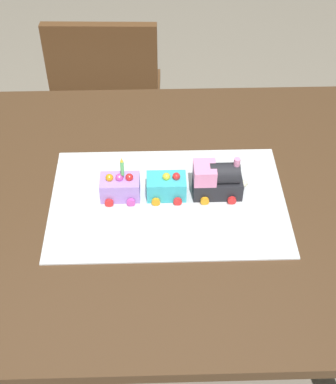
% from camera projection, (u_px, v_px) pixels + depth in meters
% --- Properties ---
extents(ground_plane, '(8.00, 8.00, 0.00)m').
position_uv_depth(ground_plane, '(147.00, 347.00, 1.92)').
color(ground_plane, gray).
extents(dining_table, '(1.40, 1.00, 0.74)m').
position_uv_depth(dining_table, '(140.00, 224.00, 1.49)').
color(dining_table, '#4C331E').
rests_on(dining_table, ground).
extents(chair, '(0.42, 0.42, 0.86)m').
position_uv_depth(chair, '(109.00, 101.00, 2.20)').
color(chair, brown).
rests_on(chair, ground).
extents(cake_board, '(0.60, 0.40, 0.00)m').
position_uv_depth(cake_board, '(168.00, 201.00, 1.40)').
color(cake_board, silver).
rests_on(cake_board, dining_table).
extents(cake_locomotive, '(0.14, 0.08, 0.12)m').
position_uv_depth(cake_locomotive, '(217.00, 181.00, 1.38)').
color(cake_locomotive, '#232328').
rests_on(cake_locomotive, cake_board).
extents(cake_car_tanker_turquoise, '(0.10, 0.08, 0.07)m').
position_uv_depth(cake_car_tanker_turquoise, '(167.00, 187.00, 1.39)').
color(cake_car_tanker_turquoise, '#38B7C6').
rests_on(cake_car_tanker_turquoise, cake_board).
extents(cake_car_caboose_lavender, '(0.10, 0.08, 0.07)m').
position_uv_depth(cake_car_caboose_lavender, '(120.00, 188.00, 1.39)').
color(cake_car_caboose_lavender, '#AD84E0').
rests_on(cake_car_caboose_lavender, cake_board).
extents(birthday_candle, '(0.01, 0.01, 0.05)m').
position_uv_depth(birthday_candle, '(122.00, 167.00, 1.34)').
color(birthday_candle, '#66D872').
rests_on(birthday_candle, cake_car_caboose_lavender).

